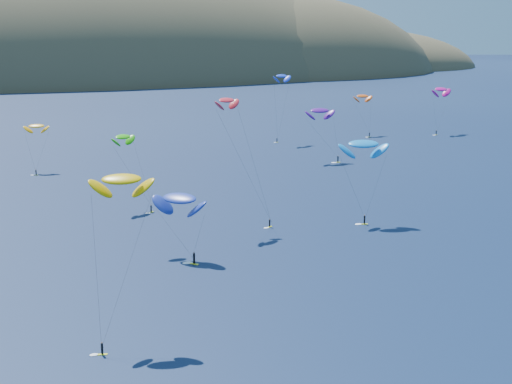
{
  "coord_description": "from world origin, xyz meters",
  "views": [
    {
      "loc": [
        -63.63,
        -46.75,
        41.12
      ],
      "look_at": [
        -13.0,
        80.0,
        9.0
      ],
      "focal_mm": 50.0,
      "sensor_mm": 36.0,
      "label": 1
    }
  ],
  "objects": [
    {
      "name": "kitesurfer_9",
      "position": [
        -14.76,
        91.76,
        25.89
      ],
      "size": [
        10.98,
        10.28,
        27.79
      ],
      "rotation": [
        0.0,
        0.0,
        0.49
      ],
      "color": "yellow",
      "rests_on": "ground"
    },
    {
      "name": "kitesurfer_8",
      "position": [
        105.74,
        184.03,
        16.75
      ],
      "size": [
        11.37,
        9.6,
        19.52
      ],
      "rotation": [
        0.0,
        0.0,
        0.28
      ],
      "color": "yellow",
      "rests_on": "ground"
    },
    {
      "name": "kitesurfer_4",
      "position": [
        39.8,
        187.34,
        23.31
      ],
      "size": [
        8.47,
        6.02,
        25.51
      ],
      "rotation": [
        0.0,
        0.0,
        0.35
      ],
      "color": "yellow",
      "rests_on": "ground"
    },
    {
      "name": "kitesurfer_10",
      "position": [
        -30.17,
        74.39,
        10.54
      ],
      "size": [
        10.63,
        12.86,
        13.5
      ],
      "rotation": [
        0.0,
        0.0,
        -0.86
      ],
      "color": "yellow",
      "rests_on": "ground"
    },
    {
      "name": "kitesurfer_3",
      "position": [
        -32.09,
        114.16,
        16.11
      ],
      "size": [
        8.27,
        12.24,
        18.05
      ],
      "rotation": [
        0.0,
        0.0,
        0.61
      ],
      "color": "yellow",
      "rests_on": "ground"
    },
    {
      "name": "kitesurfer_5",
      "position": [
        13.13,
        83.77,
        16.39
      ],
      "size": [
        11.12,
        8.69,
        19.25
      ],
      "rotation": [
        0.0,
        0.0,
        -0.31
      ],
      "color": "yellow",
      "rests_on": "ground"
    },
    {
      "name": "kitesurfer_11",
      "position": [
        75.37,
        191.42,
        14.54
      ],
      "size": [
        8.0,
        10.33,
        16.77
      ],
      "rotation": [
        0.0,
        0.0,
        0.04
      ],
      "color": "yellow",
      "rests_on": "ground"
    },
    {
      "name": "kitesurfer_6",
      "position": [
        35.77,
        149.14,
        15.38
      ],
      "size": [
        9.45,
        8.73,
        18.04
      ],
      "rotation": [
        0.0,
        0.0,
        -0.01
      ],
      "color": "yellow",
      "rests_on": "ground"
    },
    {
      "name": "island",
      "position": [
        39.4,
        562.36,
        -10.74
      ],
      "size": [
        730.0,
        300.0,
        210.0
      ],
      "color": "#3D3526",
      "rests_on": "ground"
    },
    {
      "name": "kitesurfer_1",
      "position": [
        -46.89,
        164.99,
        12.79
      ],
      "size": [
        7.44,
        10.37,
        14.74
      ],
      "rotation": [
        0.0,
        0.0,
        -0.27
      ],
      "color": "yellow",
      "rests_on": "ground"
    },
    {
      "name": "kitesurfer_2",
      "position": [
        -45.84,
        46.38,
        20.94
      ],
      "size": [
        10.08,
        11.3,
        23.26
      ],
      "rotation": [
        0.0,
        0.0,
        -0.27
      ],
      "color": "yellow",
      "rests_on": "ground"
    }
  ]
}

